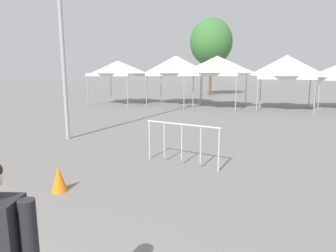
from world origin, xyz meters
TOP-DOWN VIEW (x-y plane):
  - canopy_tent_far_left at (-9.02, 18.70)m, footprint 3.43×3.43m
  - canopy_tent_far_right at (-4.97, 20.13)m, footprint 3.80×3.80m
  - canopy_tent_behind_left at (-1.65, 18.89)m, footprint 3.73×3.73m
  - canopy_tent_behind_center at (2.63, 19.42)m, footprint 3.31×3.31m
  - tree_behind_tents_center at (-4.42, 29.45)m, footprint 4.26×4.26m
  - crowd_barrier_mid_lot at (0.01, 6.30)m, footprint 2.07×0.44m
  - traffic_cone_lot_center at (-1.74, 3.82)m, footprint 0.32×0.32m

SIDE VIEW (x-z plane):
  - traffic_cone_lot_center at x=-1.74m, z-range 0.00..0.51m
  - crowd_barrier_mid_lot at x=0.01m, z-range 0.22..1.29m
  - canopy_tent_far_left at x=-9.02m, z-range 1.04..4.24m
  - canopy_tent_behind_center at x=2.63m, z-range 0.97..4.38m
  - canopy_tent_behind_left at x=-1.65m, z-range 1.06..4.48m
  - canopy_tent_far_right at x=-4.97m, z-range 1.05..4.61m
  - tree_behind_tents_center at x=-4.42m, z-range 1.50..9.21m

